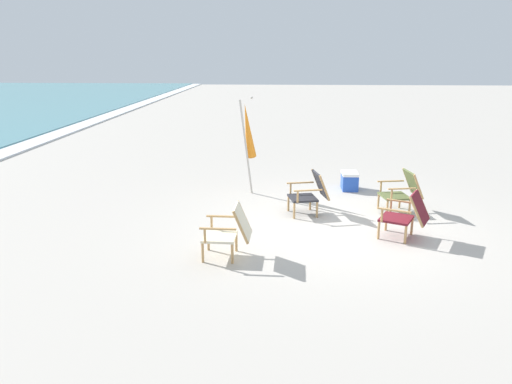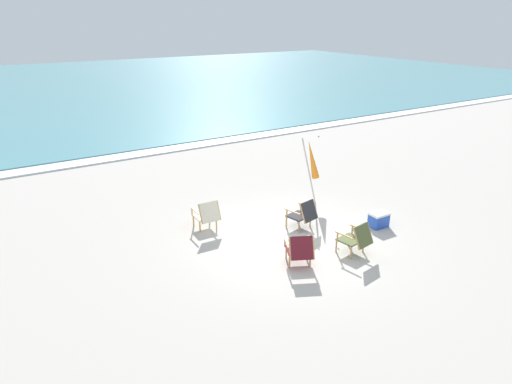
{
  "view_description": "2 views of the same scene",
  "coord_description": "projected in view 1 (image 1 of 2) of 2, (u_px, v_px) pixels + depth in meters",
  "views": [
    {
      "loc": [
        -8.39,
        0.95,
        2.94
      ],
      "look_at": [
        -0.09,
        1.41,
        0.62
      ],
      "focal_mm": 35.0,
      "sensor_mm": 36.0,
      "label": 1
    },
    {
      "loc": [
        -6.12,
        -8.16,
        5.28
      ],
      "look_at": [
        0.01,
        1.75,
        0.72
      ],
      "focal_mm": 32.0,
      "sensor_mm": 36.0,
      "label": 2
    }
  ],
  "objects": [
    {
      "name": "ground_plane",
      "position": [
        336.0,
        225.0,
        8.81
      ],
      "size": [
        80.0,
        80.0,
        0.0
      ],
      "primitive_type": "plane",
      "color": "#B2AAA0"
    },
    {
      "name": "umbrella_furled_orange",
      "position": [
        248.0,
        132.0,
        10.34
      ],
      "size": [
        0.58,
        0.41,
        2.08
      ],
      "color": "#B7B2A8",
      "rests_on": "ground"
    },
    {
      "name": "beach_chair_front_left",
      "position": [
        311.0,
        192.0,
        9.33
      ],
      "size": [
        0.71,
        0.81,
        0.81
      ],
      "color": "#28282D",
      "rests_on": "ground"
    },
    {
      "name": "beach_chair_back_left",
      "position": [
        230.0,
        230.0,
        7.33
      ],
      "size": [
        0.61,
        0.72,
        0.81
      ],
      "color": "beige",
      "rests_on": "ground"
    },
    {
      "name": "beach_chair_mid_center",
      "position": [
        407.0,
        214.0,
        8.07
      ],
      "size": [
        0.83,
        0.91,
        0.79
      ],
      "color": "maroon",
      "rests_on": "ground"
    },
    {
      "name": "cooler_box",
      "position": [
        350.0,
        181.0,
        11.06
      ],
      "size": [
        0.49,
        0.35,
        0.4
      ],
      "color": "blue",
      "rests_on": "ground"
    },
    {
      "name": "beach_chair_far_center",
      "position": [
        403.0,
        190.0,
        9.44
      ],
      "size": [
        0.69,
        0.8,
        0.8
      ],
      "color": "#515B33",
      "rests_on": "ground"
    }
  ]
}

